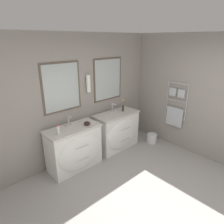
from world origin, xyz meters
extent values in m
plane|color=#9E9993|center=(0.00, 0.00, 0.00)|extent=(16.00, 16.00, 0.00)
cube|color=gray|center=(0.00, 2.26, 1.30)|extent=(5.67, 0.06, 2.60)
cube|color=brown|center=(-0.25, 2.22, 1.61)|extent=(0.80, 0.01, 0.95)
cube|color=#B2BCBA|center=(-0.25, 2.21, 1.61)|extent=(0.73, 0.01, 0.88)
cube|color=brown|center=(0.91, 2.22, 1.61)|extent=(0.80, 0.01, 0.95)
cube|color=#B2BCBA|center=(0.91, 2.21, 1.61)|extent=(0.73, 0.01, 0.88)
cylinder|color=white|center=(0.33, 2.17, 1.61)|extent=(0.09, 0.09, 0.36)
cube|color=silver|center=(0.33, 2.22, 1.61)|extent=(0.05, 0.02, 0.08)
cube|color=gray|center=(2.07, 1.00, 1.30)|extent=(0.06, 4.35, 2.60)
cylinder|color=silver|center=(2.00, 0.84, 1.14)|extent=(0.02, 0.02, 0.87)
cylinder|color=silver|center=(2.00, 1.33, 1.14)|extent=(0.02, 0.02, 0.87)
cylinder|color=silver|center=(2.00, 1.09, 1.54)|extent=(0.02, 0.49, 0.02)
cylinder|color=silver|center=(2.00, 1.09, 1.34)|extent=(0.02, 0.49, 0.02)
cylinder|color=silver|center=(2.00, 1.09, 1.14)|extent=(0.02, 0.49, 0.02)
cylinder|color=silver|center=(2.00, 1.09, 0.93)|extent=(0.02, 0.49, 0.02)
cylinder|color=silver|center=(2.00, 1.09, 0.73)|extent=(0.02, 0.49, 0.02)
cube|color=#B7BCC1|center=(1.98, 1.09, 0.75)|extent=(0.04, 0.41, 0.45)
cube|color=#B7BCC1|center=(1.98, 0.98, 1.33)|extent=(0.04, 0.17, 0.18)
cube|color=#B7BCC1|center=(1.98, 1.19, 1.33)|extent=(0.04, 0.17, 0.18)
cube|color=white|center=(-0.25, 1.94, 0.42)|extent=(1.03, 0.48, 0.83)
ellipsoid|color=white|center=(-0.25, 1.70, 0.42)|extent=(0.95, 0.11, 0.70)
cube|color=beige|center=(-0.25, 1.94, 0.85)|extent=(1.06, 0.51, 0.04)
ellipsoid|color=white|center=(-0.25, 1.92, 0.83)|extent=(0.39, 0.34, 0.08)
cylinder|color=silver|center=(-0.25, 1.64, 0.58)|extent=(0.28, 0.01, 0.01)
cylinder|color=silver|center=(-0.25, 1.64, 0.32)|extent=(0.28, 0.01, 0.01)
cube|color=white|center=(0.91, 1.94, 0.42)|extent=(1.03, 0.48, 0.83)
ellipsoid|color=white|center=(0.91, 1.70, 0.42)|extent=(0.95, 0.11, 0.70)
cube|color=beige|center=(0.91, 1.94, 0.85)|extent=(1.06, 0.51, 0.04)
ellipsoid|color=white|center=(0.91, 1.92, 0.83)|extent=(0.39, 0.34, 0.08)
cylinder|color=silver|center=(0.91, 1.64, 0.58)|extent=(0.28, 0.01, 0.01)
cylinder|color=silver|center=(0.91, 1.64, 0.32)|extent=(0.28, 0.01, 0.01)
cylinder|color=silver|center=(-0.25, 2.07, 0.98)|extent=(0.02, 0.02, 0.21)
cylinder|color=silver|center=(-0.25, 2.02, 1.07)|extent=(0.02, 0.12, 0.02)
cylinder|color=silver|center=(-0.32, 2.07, 0.89)|extent=(0.03, 0.03, 0.04)
cylinder|color=silver|center=(-0.18, 2.07, 0.89)|extent=(0.03, 0.03, 0.04)
cylinder|color=silver|center=(0.91, 2.07, 0.98)|extent=(0.02, 0.02, 0.21)
cylinder|color=silver|center=(0.91, 2.02, 1.07)|extent=(0.02, 0.12, 0.02)
cylinder|color=silver|center=(0.84, 2.07, 0.89)|extent=(0.03, 0.03, 0.04)
cylinder|color=silver|center=(0.98, 2.07, 0.89)|extent=(0.03, 0.03, 0.04)
cylinder|color=silver|center=(-0.59, 1.86, 0.95)|extent=(0.05, 0.05, 0.16)
cylinder|color=red|center=(-0.59, 1.86, 1.04)|extent=(0.04, 0.04, 0.02)
ellipsoid|color=black|center=(0.02, 1.84, 0.91)|extent=(0.13, 0.13, 0.08)
cylinder|color=#332D2D|center=(1.11, 1.93, 0.95)|extent=(0.05, 0.05, 0.14)
cylinder|color=#477238|center=(1.11, 1.93, 1.08)|extent=(0.01, 0.01, 0.13)
sphere|color=#E5BF47|center=(1.11, 1.93, 1.15)|extent=(0.04, 0.04, 0.04)
cylinder|color=silver|center=(1.74, 1.49, 0.11)|extent=(0.24, 0.24, 0.22)
torus|color=silver|center=(1.74, 1.49, 0.22)|extent=(0.25, 0.25, 0.01)
camera|label=1|loc=(-2.05, -1.13, 2.48)|focal=32.00mm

